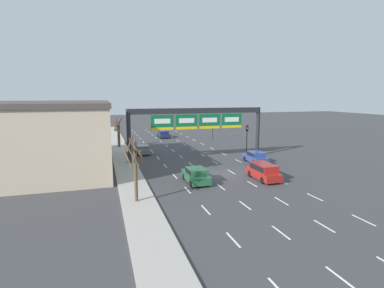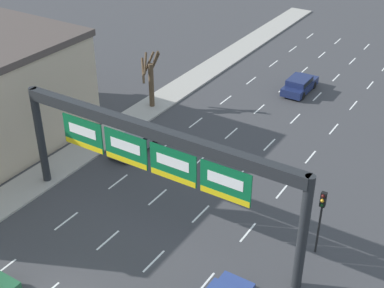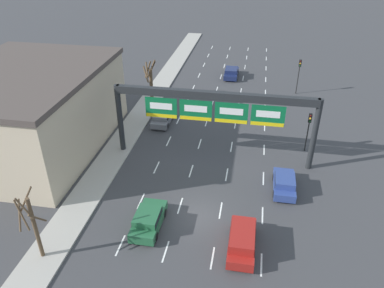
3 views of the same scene
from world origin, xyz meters
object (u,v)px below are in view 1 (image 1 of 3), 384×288
object	(u,v)px
traffic_light_mid_block	(247,133)
car_green	(196,175)
sign_gantry	(198,119)
suv_red	(263,171)
car_grey	(143,149)
car_blue	(255,157)
traffic_light_near_gantry	(213,122)
tree_bare_second	(135,166)
tree_bare_closest	(118,131)
car_navy	(163,134)

from	to	relation	value
traffic_light_mid_block	car_green	bearing A→B (deg)	-132.82
sign_gantry	suv_red	distance (m)	12.66
sign_gantry	car_green	bearing A→B (deg)	-108.59
suv_red	car_grey	bearing A→B (deg)	119.67
car_blue	traffic_light_near_gantry	distance (m)	22.13
suv_red	traffic_light_near_gantry	bearing A→B (deg)	79.51
car_blue	car_green	bearing A→B (deg)	-147.61
car_green	traffic_light_near_gantry	xyz separation A→B (m)	(12.41, 28.27, 2.53)
traffic_light_near_gantry	car_grey	bearing A→B (deg)	-143.33
tree_bare_second	car_grey	bearing A→B (deg)	80.97
tree_bare_closest	tree_bare_second	size ratio (longest dim) A/B	0.94
car_grey	car_navy	xyz separation A→B (m)	(6.42, 16.16, 0.07)
car_navy	suv_red	bearing A→B (deg)	-83.83
traffic_light_near_gantry	sign_gantry	bearing A→B (deg)	-116.46
traffic_light_near_gantry	traffic_light_mid_block	distance (m)	14.89
car_blue	car_navy	size ratio (longest dim) A/B	0.91
car_grey	sign_gantry	bearing A→B (deg)	-44.51
car_green	suv_red	world-z (taller)	suv_red
car_grey	suv_red	bearing A→B (deg)	-60.33
traffic_light_near_gantry	car_blue	bearing A→B (deg)	-96.00
traffic_light_near_gantry	car_navy	bearing A→B (deg)	153.04
car_grey	car_navy	world-z (taller)	car_navy
traffic_light_near_gantry	tree_bare_closest	distance (m)	19.31
traffic_light_near_gantry	tree_bare_closest	size ratio (longest dim) A/B	0.94
car_green	traffic_light_mid_block	bearing A→B (deg)	47.18
traffic_light_near_gantry	traffic_light_mid_block	xyz separation A→B (m)	(-0.01, -14.89, -0.36)
car_navy	tree_bare_second	distance (m)	38.34
traffic_light_mid_block	tree_bare_closest	bearing A→B (deg)	152.00
suv_red	traffic_light_near_gantry	distance (m)	29.83
suv_red	traffic_light_mid_block	bearing A→B (deg)	69.35
car_blue	suv_red	distance (m)	8.02
car_grey	tree_bare_closest	xyz separation A→B (m)	(-3.15, 6.57, 2.00)
traffic_light_near_gantry	tree_bare_closest	bearing A→B (deg)	-165.08
sign_gantry	car_grey	xyz separation A→B (m)	(-6.55, 6.44, -4.81)
car_green	tree_bare_second	size ratio (longest dim) A/B	0.81
traffic_light_near_gantry	tree_bare_second	distance (m)	37.46
sign_gantry	traffic_light_near_gantry	distance (m)	20.20
car_grey	traffic_light_near_gantry	world-z (taller)	traffic_light_near_gantry
car_navy	traffic_light_mid_block	size ratio (longest dim) A/B	1.09
car_grey	suv_red	size ratio (longest dim) A/B	0.96
traffic_light_near_gantry	car_green	bearing A→B (deg)	-113.70
car_green	traffic_light_near_gantry	world-z (taller)	traffic_light_near_gantry
car_blue	traffic_light_near_gantry	size ratio (longest dim) A/B	0.88
sign_gantry	traffic_light_near_gantry	world-z (taller)	sign_gantry
car_green	car_grey	bearing A→B (deg)	100.47
car_blue	suv_red	size ratio (longest dim) A/B	0.92
car_blue	tree_bare_closest	distance (m)	23.59
car_green	traffic_light_near_gantry	distance (m)	30.98
car_navy	car_grey	bearing A→B (deg)	-111.67
car_grey	tree_bare_closest	distance (m)	7.56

